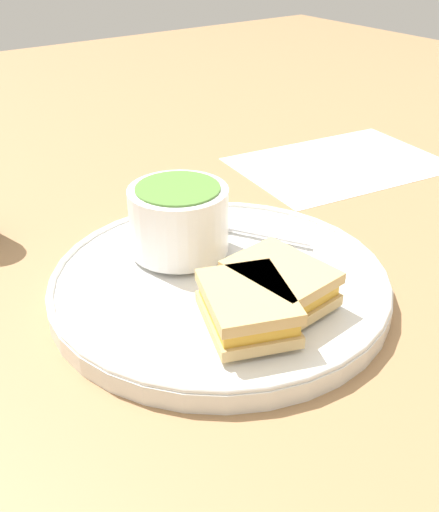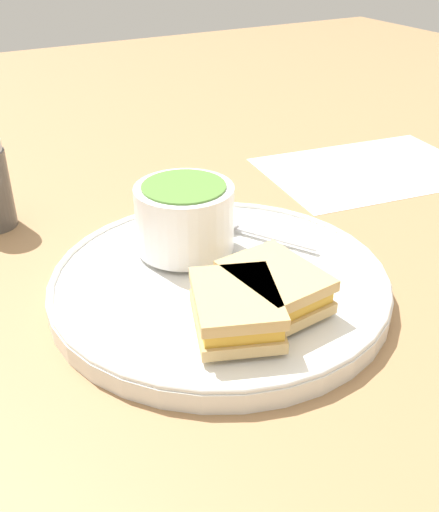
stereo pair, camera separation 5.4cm
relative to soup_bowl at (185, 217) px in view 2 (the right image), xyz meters
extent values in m
plane|color=#9E754C|center=(0.06, 0.01, -0.06)|extent=(2.40, 2.40, 0.00)
cylinder|color=white|center=(0.06, 0.01, -0.05)|extent=(0.31, 0.31, 0.02)
torus|color=white|center=(0.06, 0.01, -0.04)|extent=(0.31, 0.31, 0.01)
cylinder|color=white|center=(0.00, 0.00, -0.03)|extent=(0.05, 0.05, 0.01)
cylinder|color=white|center=(0.00, 0.00, 0.00)|extent=(0.10, 0.10, 0.06)
cylinder|color=#568938|center=(0.00, 0.00, 0.03)|extent=(0.08, 0.08, 0.01)
cube|color=silver|center=(0.03, 0.09, -0.03)|extent=(0.08, 0.05, 0.00)
ellipsoid|color=silver|center=(-0.02, 0.06, -0.03)|extent=(0.04, 0.04, 0.01)
cube|color=tan|center=(0.13, -0.02, -0.03)|extent=(0.10, 0.09, 0.01)
cube|color=gold|center=(0.13, -0.02, -0.02)|extent=(0.09, 0.08, 0.01)
cube|color=tan|center=(0.13, -0.02, -0.01)|extent=(0.10, 0.09, 0.01)
cube|color=tan|center=(0.12, 0.02, -0.03)|extent=(0.09, 0.07, 0.01)
cube|color=gold|center=(0.12, 0.02, -0.02)|extent=(0.08, 0.07, 0.01)
cube|color=tan|center=(0.12, 0.02, -0.01)|extent=(0.09, 0.07, 0.01)
cube|color=white|center=(-0.11, 0.33, -0.05)|extent=(0.23, 0.31, 0.00)
camera|label=1|loc=(0.44, -0.27, 0.26)|focal=42.00mm
camera|label=2|loc=(0.47, -0.22, 0.26)|focal=42.00mm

